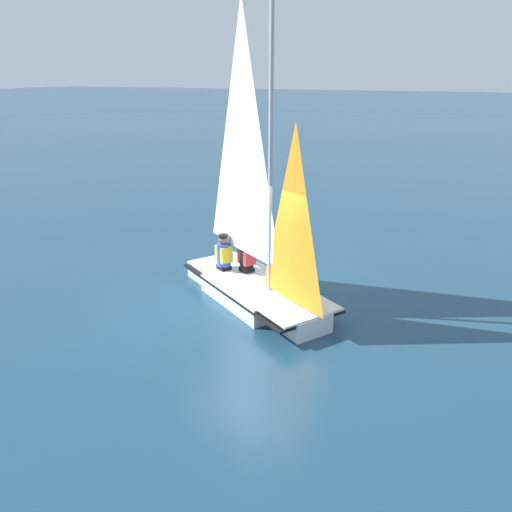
# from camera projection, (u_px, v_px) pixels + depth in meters

# --- Properties ---
(ground_plane) EXTENTS (260.00, 260.00, 0.00)m
(ground_plane) POSITION_uv_depth(u_px,v_px,m) (256.00, 299.00, 10.42)
(ground_plane) COLOR navy
(sailboat_main) EXTENTS (3.99, 3.28, 5.92)m
(sailboat_main) POSITION_uv_depth(u_px,v_px,m) (255.00, 260.00, 10.14)
(sailboat_main) COLOR silver
(sailboat_main) RESTS_ON ground_plane
(sailor_helm) EXTENTS (0.43, 0.41, 1.16)m
(sailor_helm) POSITION_uv_depth(u_px,v_px,m) (247.00, 260.00, 10.82)
(sailor_helm) COLOR black
(sailor_helm) RESTS_ON ground_plane
(sailor_crew) EXTENTS (0.43, 0.41, 1.16)m
(sailor_crew) POSITION_uv_depth(u_px,v_px,m) (224.00, 258.00, 10.95)
(sailor_crew) COLOR black
(sailor_crew) RESTS_ON ground_plane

